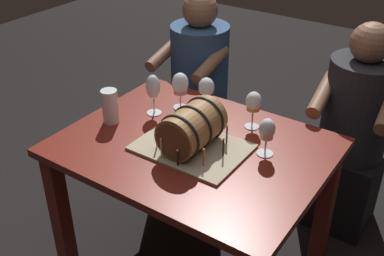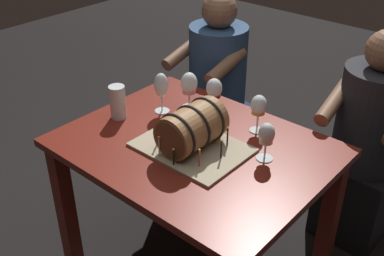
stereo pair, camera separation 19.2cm
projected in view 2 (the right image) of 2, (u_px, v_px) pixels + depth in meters
The scene contains 10 objects.
dining_table at pixel (195, 168), 2.07m from camera, with size 1.11×0.86×0.73m.
barrel_cake at pixel (192, 130), 1.93m from camera, with size 0.45×0.33×0.20m.
wine_glass_empty at pixel (161, 86), 2.19m from camera, with size 0.07×0.07×0.20m.
wine_glass_red at pixel (214, 90), 2.17m from camera, with size 0.07×0.07×0.18m.
wine_glass_rose at pixel (189, 85), 2.23m from camera, with size 0.08×0.08×0.18m.
wine_glass_amber at pixel (259, 107), 2.04m from camera, with size 0.07×0.07×0.18m.
wine_glass_white at pixel (266, 136), 1.86m from camera, with size 0.07×0.07×0.17m.
beer_pint at pixel (118, 104), 2.17m from camera, with size 0.07×0.07×0.16m.
person_seated_left at pixel (217, 94), 2.86m from camera, with size 0.38×0.47×1.14m.
person_seated_right at pixel (365, 151), 2.33m from camera, with size 0.40×0.49×1.14m.
Camera 2 is at (1.10, -1.28, 1.82)m, focal length 44.16 mm.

